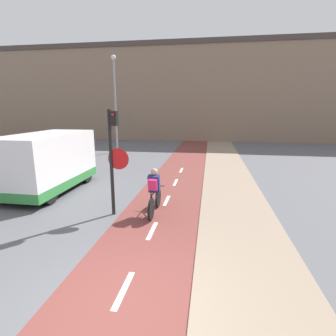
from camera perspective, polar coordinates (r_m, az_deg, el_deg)
ground_plane at (r=5.18m, az=-11.60°, el=-28.08°), size 120.00×120.00×0.00m
bike_lane at (r=5.18m, az=-11.59°, el=-27.97°), size 2.55×60.00×0.02m
sidewalk_strip at (r=5.03m, az=20.43°, el=-29.82°), size 2.40×60.00×0.05m
building_row_background at (r=30.31m, az=6.48°, el=15.90°), size 60.00×5.20×10.09m
traffic_light_pole at (r=8.30m, az=-11.82°, el=3.50°), size 0.67×0.25×3.36m
street_lamp_far at (r=20.77m, az=-11.47°, el=15.30°), size 0.36×0.36×7.20m
cyclist_near at (r=8.49m, az=-3.00°, el=-5.41°), size 0.46×1.81×1.53m
van at (r=11.84m, az=-24.63°, el=0.93°), size 2.08×4.47×2.39m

